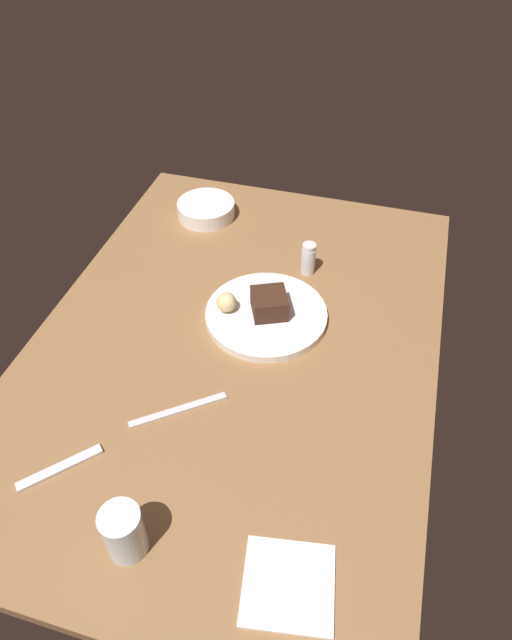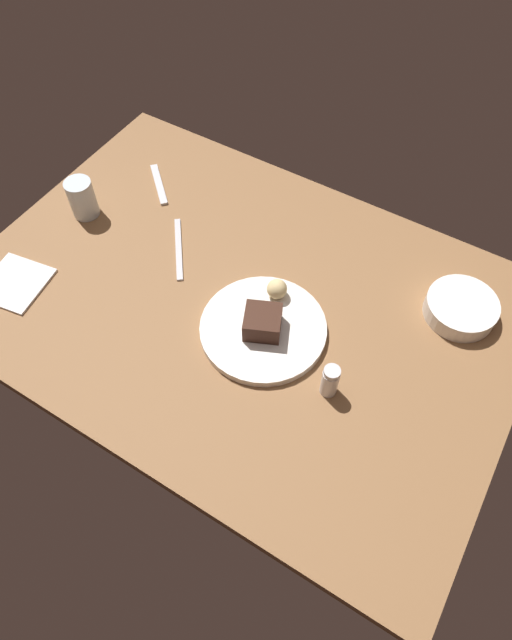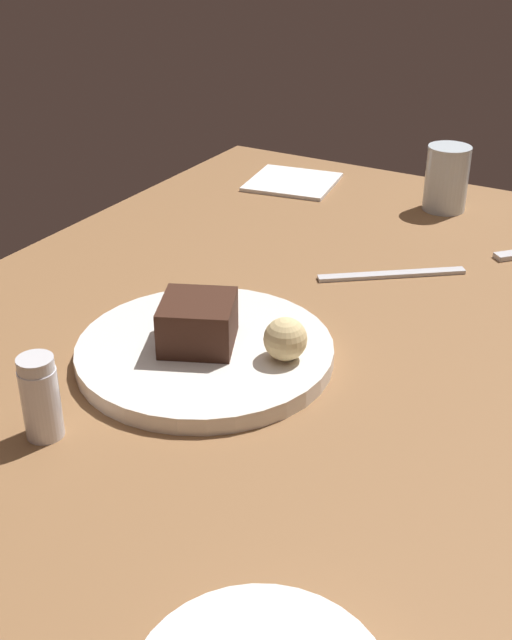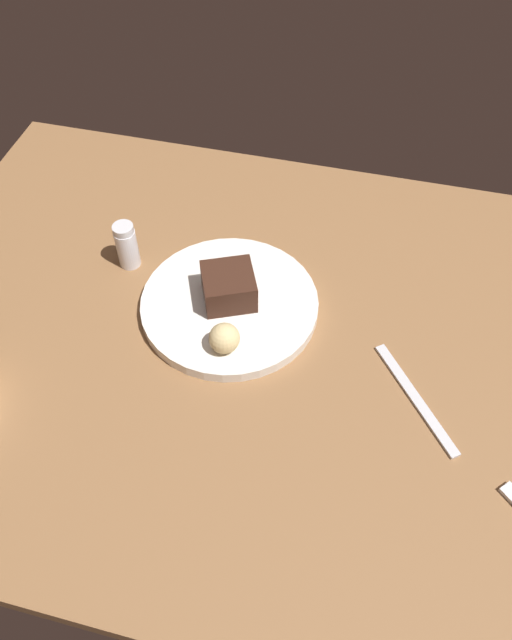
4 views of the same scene
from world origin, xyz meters
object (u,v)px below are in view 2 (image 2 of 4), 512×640
bread_roll (277,289)px  dessert_spoon (159,184)px  water_glass (82,198)px  side_bowl (461,308)px  salt_shaker (330,381)px  dessert_plate (263,329)px  folded_napkin (15,283)px  butter_knife (179,249)px  chocolate_cake_slice (263,322)px

bread_roll → dessert_spoon: (44.29, -16.03, -3.69)cm
water_glass → side_bowl: size_ratio=0.64×
water_glass → bread_roll: bearing=-178.7°
salt_shaker → dessert_spoon: bearing=-25.0°
dessert_plate → dessert_spoon: 52.13cm
side_bowl → folded_napkin: (87.90, 43.98, -1.76)cm
folded_napkin → bread_roll: bearing=-153.1°
side_bowl → dessert_spoon: size_ratio=1.02×
bread_roll → butter_knife: bread_roll is taller
chocolate_cake_slice → dessert_spoon: bearing=-28.6°
dessert_spoon → folded_napkin: (8.16, 42.64, -0.05)cm
dessert_plate → chocolate_cake_slice: 3.45cm
salt_shaker → butter_knife: salt_shaker is taller
chocolate_cake_slice → water_glass: (55.39, -7.91, 0.57)cm
side_bowl → butter_knife: (62.55, 16.50, -1.81)cm
salt_shaker → side_bowl: salt_shaker is taller
dessert_plate → folded_napkin: size_ratio=1.96×
side_bowl → butter_knife: bearing=14.8°
side_bowl → dessert_spoon: bearing=1.0°
chocolate_cake_slice → side_bowl: (-33.56, -26.49, -2.26)cm
side_bowl → dessert_spoon: side_bowl is taller
water_glass → butter_knife: size_ratio=0.51×
chocolate_cake_slice → folded_napkin: size_ratio=0.55×
side_bowl → folded_napkin: size_ratio=1.12×
bread_roll → butter_knife: (27.10, -0.87, -3.79)cm
chocolate_cake_slice → salt_shaker: bearing=165.2°
salt_shaker → butter_knife: (46.93, -14.72, -3.72)cm
chocolate_cake_slice → bread_roll: chocolate_cake_slice is taller
water_glass → side_bowl: water_glass is taller
bread_roll → dessert_spoon: bread_roll is taller
water_glass → side_bowl: (-88.95, -18.58, -2.83)cm
salt_shaker → chocolate_cake_slice: bearing=-14.8°
water_glass → salt_shaker: bearing=170.2°
chocolate_cake_slice → dessert_plate: bearing=-72.2°
folded_napkin → chocolate_cake_slice: bearing=-162.2°
dessert_spoon → butter_knife: 22.92cm
salt_shaker → folded_napkin: bearing=10.0°
dessert_plate → side_bowl: bearing=-142.5°
water_glass → folded_napkin: bearing=92.4°
dessert_plate → bread_roll: 9.23cm
water_glass → folded_napkin: 25.83cm
side_bowl → salt_shaker: bearing=63.4°
dessert_plate → salt_shaker: bearing=163.6°
dessert_plate → side_bowl: (-33.75, -25.89, 1.13)cm
bread_roll → side_bowl: bearing=-153.9°
bread_roll → salt_shaker: salt_shaker is taller
folded_napkin → dessert_plate: bearing=-161.5°
salt_shaker → side_bowl: bearing=-116.6°
bread_roll → dessert_spoon: 47.24cm
salt_shaker → water_glass: water_glass is taller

